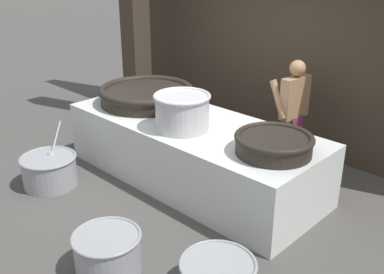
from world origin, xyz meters
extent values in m
plane|color=#474442|center=(0.00, 0.00, 0.00)|extent=(60.00, 60.00, 0.00)
cube|color=#382D23|center=(0.00, 1.96, 2.10)|extent=(7.08, 0.24, 4.20)
cube|color=#382D23|center=(-2.35, 1.03, 2.10)|extent=(0.36, 0.36, 4.20)
cube|color=silver|center=(0.00, 0.00, 0.41)|extent=(3.55, 1.41, 0.82)
cylinder|color=black|center=(-1.03, 0.12, 0.92)|extent=(1.32, 1.32, 0.19)
torus|color=black|center=(-1.03, 0.12, 1.02)|extent=(1.37, 1.37, 0.11)
cylinder|color=black|center=(1.30, -0.06, 0.92)|extent=(0.84, 0.84, 0.18)
torus|color=black|center=(1.30, -0.06, 1.01)|extent=(0.87, 0.87, 0.07)
cylinder|color=#B7B7BC|center=(0.07, -0.25, 1.04)|extent=(0.66, 0.66, 0.42)
torus|color=#B7B7BC|center=(0.07, -0.25, 1.25)|extent=(0.71, 0.71, 0.05)
cylinder|color=#9E7551|center=(0.74, 1.14, 0.38)|extent=(0.12, 0.12, 0.76)
cylinder|color=#9E7551|center=(0.75, 1.31, 0.38)|extent=(0.12, 0.12, 0.76)
cube|color=#722D4C|center=(0.75, 1.22, 0.53)|extent=(0.20, 0.25, 0.50)
cube|color=#9E7551|center=(0.75, 1.22, 1.04)|extent=(0.19, 0.48, 0.56)
cylinder|color=#9E7551|center=(0.63, 1.00, 1.04)|extent=(0.32, 0.12, 0.52)
cylinder|color=#9E7551|center=(0.67, 1.46, 1.04)|extent=(0.32, 0.12, 0.52)
sphere|color=#9E7551|center=(0.75, 1.22, 1.45)|extent=(0.22, 0.22, 0.22)
cylinder|color=gray|center=(-1.23, -1.42, 0.20)|extent=(0.69, 0.69, 0.39)
torus|color=gray|center=(-1.23, -1.42, 0.39)|extent=(0.73, 0.73, 0.03)
cylinder|color=tan|center=(-1.23, -1.42, 0.29)|extent=(0.61, 0.61, 0.10)
sphere|color=gray|center=(-1.31, -1.32, 0.37)|extent=(0.12, 0.12, 0.12)
cylinder|color=gray|center=(-1.46, -1.15, 0.52)|extent=(0.32, 0.37, 0.34)
cylinder|color=gray|center=(0.73, -1.91, 0.20)|extent=(0.64, 0.64, 0.39)
torus|color=gray|center=(0.73, -1.91, 0.39)|extent=(0.67, 0.67, 0.03)
cylinder|color=orange|center=(0.73, -1.91, 0.28)|extent=(0.56, 0.56, 0.10)
cylinder|color=orange|center=(0.62, -1.98, 0.36)|extent=(0.06, 0.07, 0.04)
cylinder|color=orange|center=(0.64, -1.78, 0.35)|extent=(0.06, 0.05, 0.04)
cylinder|color=orange|center=(0.64, -1.97, 0.35)|extent=(0.05, 0.03, 0.03)
cylinder|color=orange|center=(0.85, -2.00, 0.35)|extent=(0.06, 0.06, 0.04)
cylinder|color=orange|center=(0.50, -1.89, 0.35)|extent=(0.06, 0.06, 0.03)
cylinder|color=orange|center=(0.64, -1.84, 0.35)|extent=(0.06, 0.06, 0.04)
cylinder|color=orange|center=(0.55, -1.88, 0.35)|extent=(0.06, 0.05, 0.04)
cylinder|color=orange|center=(0.73, -2.09, 0.35)|extent=(0.06, 0.07, 0.04)
cylinder|color=orange|center=(0.79, -1.74, 0.36)|extent=(0.06, 0.06, 0.04)
cylinder|color=orange|center=(0.72, -1.92, 0.35)|extent=(0.05, 0.05, 0.04)
cylinder|color=orange|center=(0.61, -1.75, 0.35)|extent=(0.05, 0.06, 0.03)
cylinder|color=orange|center=(0.81, -2.04, 0.36)|extent=(0.05, 0.06, 0.04)
cylinder|color=orange|center=(0.72, -1.94, 0.35)|extent=(0.03, 0.05, 0.03)
torus|color=gray|center=(1.67, -1.39, 0.30)|extent=(0.71, 0.71, 0.03)
cylinder|color=#6B9347|center=(1.67, -1.39, 0.22)|extent=(0.60, 0.60, 0.07)
camera|label=1|loc=(3.76, -3.89, 2.90)|focal=42.00mm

